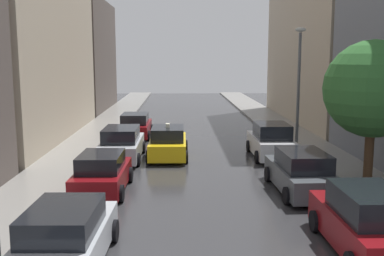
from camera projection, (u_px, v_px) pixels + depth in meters
The scene contains 14 objects.
ground_plane at pixel (194, 135), 30.57m from camera, with size 28.00×72.00×0.04m, color #313133.
sidewalk_left at pixel (97, 134), 30.37m from camera, with size 3.00×72.00×0.15m, color gray.
sidewalk_right at pixel (289, 133), 30.75m from camera, with size 3.00×72.00×0.15m, color gray.
building_left_far at pixel (76, 56), 44.19m from camera, with size 6.00×13.21×10.57m, color #564C47.
parked_car_left_nearest at pixel (66, 238), 11.25m from camera, with size 2.16×4.46×1.59m.
parked_car_left_second at pixel (102, 174), 17.53m from camera, with size 2.06×4.07×1.55m.
parked_car_left_third at pixel (122, 144), 23.11m from camera, with size 2.14×4.66×1.68m.
parked_car_left_fourth at pixel (135, 126), 29.60m from camera, with size 2.11×4.12×1.58m.
parked_car_right_nearest at pixel (367, 223), 12.03m from camera, with size 2.03×4.41×1.78m.
parked_car_right_second at pixel (301, 173), 17.47m from camera, with size 2.17×4.60×1.65m.
parked_car_right_third at pixel (271, 142), 23.59m from camera, with size 2.08×4.23×1.81m.
taxi_midroad at pixel (168, 143), 23.62m from camera, with size 2.10×4.34×1.81m.
street_tree_right at pixel (373, 89), 17.54m from camera, with size 3.79×3.79×5.71m.
lamp_post_right at pixel (299, 79), 24.70m from camera, with size 0.60×0.28×6.62m.
Camera 1 is at (-1.00, -6.12, 5.17)m, focal length 42.45 mm.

